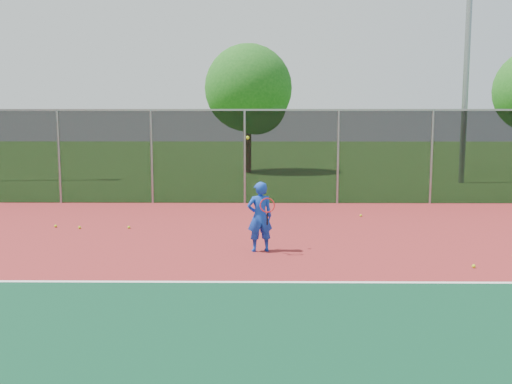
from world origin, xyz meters
The scene contains 12 objects.
ground centered at (0.00, 0.00, 0.00)m, with size 120.00×120.00×0.00m, color #2B5D1A.
court_apron centered at (0.00, 2.00, 0.01)m, with size 30.00×20.00×0.02m, color maroon.
fence_back centered at (0.00, 12.00, 1.56)m, with size 30.00×0.06×3.03m.
tennis_player centered at (-2.49, 5.28, 0.75)m, with size 0.60×0.64×2.39m.
practice_ball_1 centered at (1.47, 3.98, 0.06)m, with size 0.07×0.07×0.07m, color #AFCE17.
practice_ball_2 centered at (-7.67, 7.80, 0.06)m, with size 0.07×0.07×0.07m, color #AFCE17.
practice_ball_3 centered at (-2.36, 10.19, 0.06)m, with size 0.07×0.07×0.07m, color #AFCE17.
practice_ball_5 centered at (-5.78, 7.67, 0.06)m, with size 0.07×0.07×0.07m, color #AFCE17.
practice_ball_6 centered at (-7.00, 7.63, 0.06)m, with size 0.07×0.07×0.07m, color #AFCE17.
practice_ball_8 centered at (0.33, 9.45, 0.06)m, with size 0.07×0.07×0.07m, color #AFCE17.
floodlight_n centered at (6.09, 18.00, 7.47)m, with size 0.90×0.40×13.36m.
tree_back_left centered at (-3.03, 22.61, 4.04)m, with size 4.38×4.38×6.44m.
Camera 1 is at (-2.46, -6.31, 2.79)m, focal length 40.00 mm.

